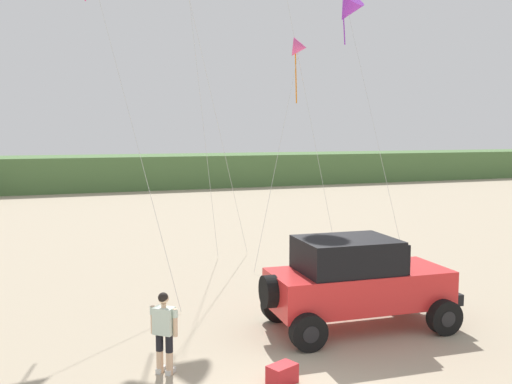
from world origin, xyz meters
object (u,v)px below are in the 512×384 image
Objects in this scene: cooler_box at (282,374)px; kite_orange_streamer at (348,10)px; kite_red_delta at (299,48)px; person_watching at (164,328)px; jeep at (356,280)px.

kite_orange_streamer is (8.32, 12.42, 9.88)m from cooler_box.
cooler_box is 17.92m from kite_orange_streamer.
cooler_box is at bearing -116.15° from kite_red_delta.
person_watching is 0.19× the size of kite_red_delta.
kite_orange_streamer reaches higher than person_watching.
kite_red_delta reaches higher than jeep.
kite_red_delta reaches higher than person_watching.
cooler_box is 0.05× the size of kite_orange_streamer.
kite_red_delta is at bearing 52.66° from person_watching.
person_watching is (-4.95, -0.98, -0.26)m from jeep.
kite_orange_streamer is at bearing 47.17° from person_watching.
kite_orange_streamer reaches higher than kite_red_delta.
jeep is 5.05m from person_watching.
kite_red_delta is at bearing 74.30° from jeep.
person_watching is 2.98× the size of cooler_box.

